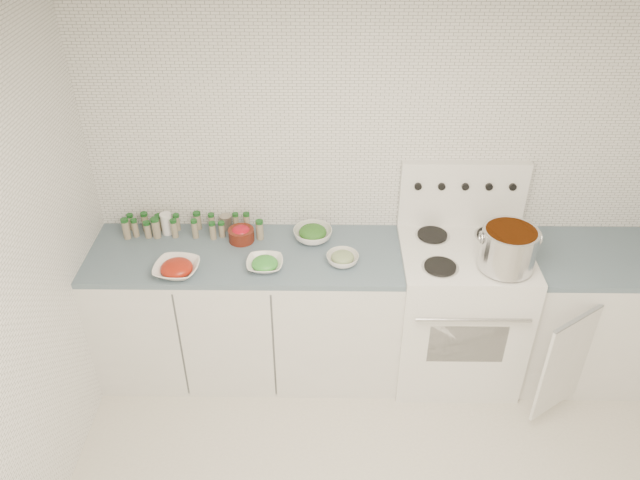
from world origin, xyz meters
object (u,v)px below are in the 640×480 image
Objects in this scene: stock_pot at (508,247)px; stove at (457,307)px; bowl_snowpea at (265,264)px; bowl_tomato at (177,268)px.

stove is at bearing 137.23° from stock_pot.
stove is 4.13× the size of stock_pot.
bowl_snowpea is at bearing -173.03° from stove.
stove is at bearing 6.86° from bowl_tomato.
stock_pot reaches higher than bowl_snowpea.
bowl_tomato is (-1.66, -0.20, 0.44)m from stove.
stock_pot reaches higher than bowl_tomato.
stove is 6.47× the size of bowl_snowpea.
stove is 4.87× the size of bowl_tomato.
stove is 0.63m from stock_pot.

